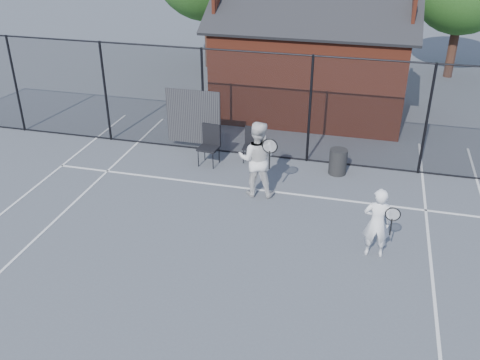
% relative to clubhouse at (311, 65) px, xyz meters
% --- Properties ---
extents(ground, '(80.00, 80.00, 0.00)m').
position_rel_clubhouse_xyz_m(ground, '(-0.50, -9.00, -1.61)').
color(ground, '#4C5157').
rests_on(ground, ground).
extents(court_lines, '(11.02, 18.00, 0.01)m').
position_rel_clubhouse_xyz_m(court_lines, '(-0.50, -10.32, -1.60)').
color(court_lines, silver).
rests_on(court_lines, ground).
extents(fence, '(22.04, 3.00, 3.00)m').
position_rel_clubhouse_xyz_m(fence, '(-0.80, -4.00, -0.16)').
color(fence, black).
rests_on(fence, ground).
extents(clubhouse, '(6.50, 4.36, 4.19)m').
position_rel_clubhouse_xyz_m(clubhouse, '(0.00, 0.00, 0.00)').
color(clubhouse, maroon).
rests_on(clubhouse, ground).
extents(player_front, '(0.70, 0.52, 1.53)m').
position_rel_clubhouse_xyz_m(player_front, '(2.46, -8.11, -0.84)').
color(player_front, white).
rests_on(player_front, ground).
extents(player_back, '(1.06, 0.80, 1.91)m').
position_rel_clubhouse_xyz_m(player_back, '(-0.44, -6.19, -0.65)').
color(player_back, white).
rests_on(player_back, ground).
extents(chair_left, '(0.58, 0.60, 1.09)m').
position_rel_clubhouse_xyz_m(chair_left, '(-2.09, -4.90, -1.06)').
color(chair_left, black).
rests_on(chair_left, ground).
extents(chair_right, '(0.47, 0.48, 0.94)m').
position_rel_clubhouse_xyz_m(chair_right, '(-1.00, -4.40, -1.14)').
color(chair_right, black).
rests_on(chair_right, ground).
extents(waste_bin, '(0.51, 0.51, 0.69)m').
position_rel_clubhouse_xyz_m(waste_bin, '(1.40, -4.57, -1.26)').
color(waste_bin, '#252525').
rests_on(waste_bin, ground).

